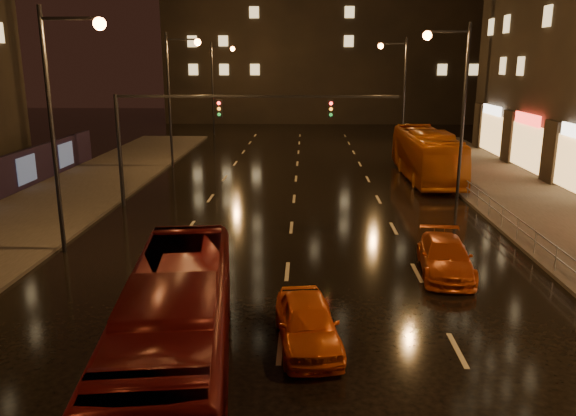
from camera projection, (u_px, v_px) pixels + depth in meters
The scene contains 8 objects.
ground at pixel (293, 207), 31.42m from camera, with size 140.00×140.00×0.00m, color black.
sidewalk_left at pixel (11, 229), 26.99m from camera, with size 7.00×70.00×0.15m, color #38332D.
traffic_signal at pixel (200, 122), 30.39m from camera, with size 15.31×0.32×6.20m.
railing_right at pixel (490, 202), 28.94m from camera, with size 0.05×56.00×1.00m.
bus_red at pixel (176, 332), 13.71m from camera, with size 2.47×10.54×2.93m, color #570C0D.
bus_curb at pixel (426, 155), 38.75m from camera, with size 2.85×12.17×3.39m, color #A64C10.
taxi_near at pixel (307, 323), 15.91m from camera, with size 1.65×4.11×1.40m, color #E45C15.
taxi_far at pixel (445, 257), 21.39m from camera, with size 1.87×4.59×1.33m, color #B94411.
Camera 1 is at (0.69, -10.42, 7.84)m, focal length 35.00 mm.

